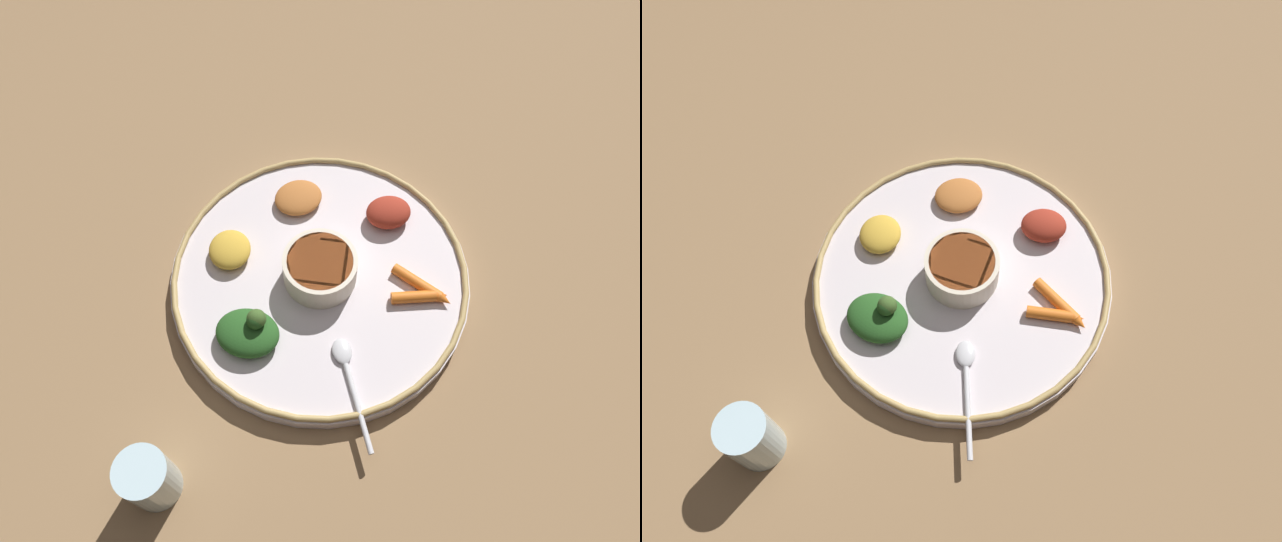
{
  "view_description": "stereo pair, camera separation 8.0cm",
  "coord_description": "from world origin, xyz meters",
  "views": [
    {
      "loc": [
        -0.33,
        -0.2,
        0.74
      ],
      "look_at": [
        0.0,
        0.0,
        0.04
      ],
      "focal_mm": 34.86,
      "sensor_mm": 36.0,
      "label": 1
    },
    {
      "loc": [
        -0.28,
        -0.26,
        0.74
      ],
      "look_at": [
        0.0,
        0.0,
        0.04
      ],
      "focal_mm": 34.86,
      "sensor_mm": 36.0,
      "label": 2
    }
  ],
  "objects": [
    {
      "name": "carrot_near_spoon",
      "position": [
        0.04,
        -0.13,
        0.03
      ],
      "size": [
        0.05,
        0.07,
        0.02
      ],
      "color": "orange",
      "rests_on": "platter"
    },
    {
      "name": "center_bowl",
      "position": [
        0.0,
        0.0,
        0.04
      ],
      "size": [
        0.1,
        0.1,
        0.04
      ],
      "color": "beige",
      "rests_on": "platter"
    },
    {
      "name": "platter",
      "position": [
        0.0,
        0.0,
        0.01
      ],
      "size": [
        0.39,
        0.39,
        0.02
      ],
      "primitive_type": "cylinder",
      "color": "silver",
      "rests_on": "ground_plane"
    },
    {
      "name": "drinking_glass",
      "position": [
        -0.32,
        0.03,
        0.04
      ],
      "size": [
        0.06,
        0.06,
        0.09
      ],
      "color": "silver",
      "rests_on": "ground_plane"
    },
    {
      "name": "spoon",
      "position": [
        -0.1,
        -0.1,
        0.02
      ],
      "size": [
        0.11,
        0.11,
        0.01
      ],
      "color": "silver",
      "rests_on": "platter"
    },
    {
      "name": "greens_pile",
      "position": [
        -0.12,
        0.03,
        0.04
      ],
      "size": [
        0.09,
        0.1,
        0.05
      ],
      "color": "#23511E",
      "rests_on": "platter"
    },
    {
      "name": "mound_beet",
      "position": [
        0.13,
        -0.03,
        0.04
      ],
      "size": [
        0.08,
        0.08,
        0.03
      ],
      "primitive_type": "ellipsoid",
      "rotation": [
        0.0,
        0.0,
        5.42
      ],
      "color": "maroon",
      "rests_on": "platter"
    },
    {
      "name": "carrot_outer",
      "position": [
        0.05,
        -0.12,
        0.03
      ],
      "size": [
        0.02,
        0.09,
        0.01
      ],
      "color": "orange",
      "rests_on": "platter"
    },
    {
      "name": "mound_chickpea",
      "position": [
        0.09,
        0.09,
        0.03
      ],
      "size": [
        0.09,
        0.09,
        0.02
      ],
      "primitive_type": "ellipsoid",
      "rotation": [
        0.0,
        0.0,
        5.65
      ],
      "color": "#B2662D",
      "rests_on": "platter"
    },
    {
      "name": "mound_lentil_yellow",
      "position": [
        -0.03,
        0.12,
        0.03
      ],
      "size": [
        0.08,
        0.08,
        0.02
      ],
      "primitive_type": "ellipsoid",
      "rotation": [
        0.0,
        0.0,
        3.7
      ],
      "color": "gold",
      "rests_on": "platter"
    },
    {
      "name": "ground_plane",
      "position": [
        0.0,
        0.0,
        0.0
      ],
      "size": [
        2.4,
        2.4,
        0.0
      ],
      "primitive_type": "plane",
      "color": "olive"
    },
    {
      "name": "platter_rim",
      "position": [
        0.0,
        0.0,
        0.02
      ],
      "size": [
        0.39,
        0.39,
        0.01
      ],
      "primitive_type": "torus",
      "color": "tan",
      "rests_on": "platter"
    }
  ]
}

